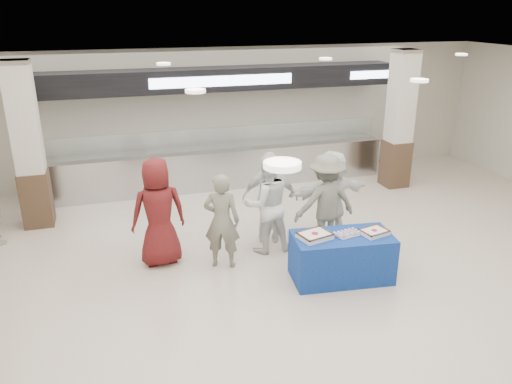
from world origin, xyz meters
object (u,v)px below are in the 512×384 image
object	(u,v)px
soldier_a	(222,221)
soldier_b	(325,202)
chef_short	(270,198)
sheet_cake_left	(315,235)
civilian_maroon	(158,212)
civilian_white	(331,196)
sheet_cake_right	(374,232)
display_table	(342,257)
cupcake_tray	(347,233)
chef_tall	(267,204)

from	to	relation	value
soldier_a	soldier_b	size ratio (longest dim) A/B	0.93
chef_short	soldier_a	bearing A→B (deg)	51.27
sheet_cake_left	civilian_maroon	bearing A→B (deg)	149.44
civilian_white	soldier_b	bearing A→B (deg)	43.53
sheet_cake_right	civilian_white	bearing A→B (deg)	91.50
soldier_b	soldier_a	bearing A→B (deg)	2.64
civilian_maroon	soldier_a	xyz separation A→B (m)	(0.97, -0.40, -0.11)
sheet_cake_right	soldier_a	bearing A→B (deg)	154.52
display_table	soldier_a	world-z (taller)	soldier_a
soldier_a	soldier_b	xyz separation A→B (m)	(1.90, 0.15, 0.06)
civilian_maroon	chef_short	xyz separation A→B (m)	(2.01, 0.26, -0.07)
cupcake_tray	chef_short	distance (m)	1.77
soldier_a	chef_tall	bearing A→B (deg)	-136.56
chef_tall	chef_short	size ratio (longest dim) A/B	1.03
sheet_cake_right	civilian_white	xyz separation A→B (m)	(-0.04, 1.49, 0.06)
sheet_cake_left	civilian_maroon	world-z (taller)	civilian_maroon
sheet_cake_left	chef_tall	world-z (taller)	chef_tall
sheet_cake_left	chef_short	distance (m)	1.58
sheet_cake_left	civilian_white	size ratio (longest dim) A/B	0.32
sheet_cake_left	chef_tall	xyz separation A→B (m)	(-0.37, 1.23, 0.08)
display_table	soldier_b	xyz separation A→B (m)	(0.19, 1.11, 0.49)
display_table	chef_tall	size ratio (longest dim) A/B	0.88
sheet_cake_right	chef_short	bearing A→B (deg)	123.92
civilian_maroon	soldier_a	bearing A→B (deg)	152.39
sheet_cake_left	display_table	bearing A→B (deg)	-6.28
soldier_a	civilian_maroon	bearing A→B (deg)	0.31
sheet_cake_left	soldier_b	size ratio (longest dim) A/B	0.32
soldier_a	civilian_white	xyz separation A→B (m)	(2.15, 0.44, 0.04)
sheet_cake_right	soldier_a	world-z (taller)	soldier_a
sheet_cake_right	cupcake_tray	distance (m)	0.44
cupcake_tray	chef_short	xyz separation A→B (m)	(-0.72, 1.61, 0.08)
sheet_cake_left	chef_tall	size ratio (longest dim) A/B	0.31
display_table	sheet_cake_right	world-z (taller)	sheet_cake_right
sheet_cake_left	civilian_white	bearing A→B (deg)	56.19
sheet_cake_right	chef_tall	xyz separation A→B (m)	(-1.32, 1.37, 0.09)
cupcake_tray	chef_tall	distance (m)	1.56
display_table	sheet_cake_right	distance (m)	0.65
display_table	civilian_maroon	world-z (taller)	civilian_maroon
civilian_maroon	soldier_a	distance (m)	1.06
soldier_a	chef_short	size ratio (longest dim) A/B	0.95
display_table	chef_tall	bearing A→B (deg)	129.56
civilian_maroon	chef_tall	xyz separation A→B (m)	(1.84, -0.08, -0.04)
civilian_maroon	civilian_white	world-z (taller)	civilian_maroon
chef_short	soldier_b	xyz separation A→B (m)	(0.85, -0.51, 0.01)
soldier_a	chef_short	world-z (taller)	chef_short
sheet_cake_right	chef_tall	bearing A→B (deg)	133.82
chef_tall	chef_short	distance (m)	0.38
sheet_cake_right	soldier_b	distance (m)	1.23
sheet_cake_right	cupcake_tray	xyz separation A→B (m)	(-0.43, 0.09, -0.02)
chef_tall	soldier_b	bearing A→B (deg)	168.94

